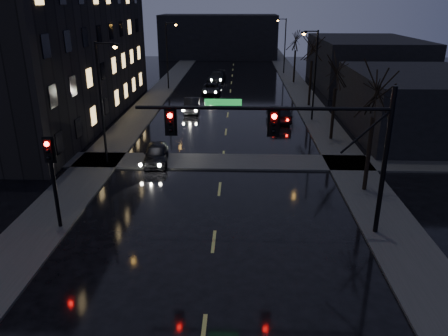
# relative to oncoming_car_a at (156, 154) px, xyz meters

# --- Properties ---
(sidewalk_left) EXTENTS (3.00, 140.00, 0.12)m
(sidewalk_left) POSITION_rel_oncoming_car_a_xyz_m (-4.00, 16.70, -0.60)
(sidewalk_left) COLOR #2D2D2B
(sidewalk_left) RESTS_ON ground
(sidewalk_right) EXTENTS (3.00, 140.00, 0.12)m
(sidewalk_right) POSITION_rel_oncoming_car_a_xyz_m (13.00, 16.70, -0.60)
(sidewalk_right) COLOR #2D2D2B
(sidewalk_right) RESTS_ON ground
(sidewalk_cross) EXTENTS (40.00, 3.00, 0.12)m
(sidewalk_cross) POSITION_rel_oncoming_car_a_xyz_m (4.50, 0.20, -0.60)
(sidewalk_cross) COLOR #2D2D2B
(sidewalk_cross) RESTS_ON ground
(apartment_block) EXTENTS (12.00, 30.00, 12.00)m
(apartment_block) POSITION_rel_oncoming_car_a_xyz_m (-12.00, 11.70, 5.34)
(apartment_block) COLOR black
(apartment_block) RESTS_ON ground
(commercial_right_near) EXTENTS (10.00, 14.00, 5.00)m
(commercial_right_near) POSITION_rel_oncoming_car_a_xyz_m (20.00, 7.70, 1.84)
(commercial_right_near) COLOR black
(commercial_right_near) RESTS_ON ground
(commercial_right_far) EXTENTS (12.00, 18.00, 6.00)m
(commercial_right_far) POSITION_rel_oncoming_car_a_xyz_m (21.50, 29.70, 2.34)
(commercial_right_far) COLOR black
(commercial_right_far) RESTS_ON ground
(far_block) EXTENTS (22.00, 10.00, 8.00)m
(far_block) POSITION_rel_oncoming_car_a_xyz_m (1.50, 59.70, 3.34)
(far_block) COLOR black
(far_block) RESTS_ON ground
(signal_mast) EXTENTS (11.11, 0.41, 7.00)m
(signal_mast) POSITION_rel_oncoming_car_a_xyz_m (8.34, -9.30, 4.21)
(signal_mast) COLOR black
(signal_mast) RESTS_ON ground
(signal_pole_left) EXTENTS (0.35, 0.41, 4.53)m
(signal_pole_left) POSITION_rel_oncoming_car_a_xyz_m (-3.00, -9.31, 2.35)
(signal_pole_left) COLOR black
(signal_pole_left) RESTS_ON ground
(tree_near) EXTENTS (3.52, 3.52, 8.08)m
(tree_near) POSITION_rel_oncoming_car_a_xyz_m (12.90, -4.30, 5.56)
(tree_near) COLOR black
(tree_near) RESTS_ON ground
(tree_mid_a) EXTENTS (3.30, 3.30, 7.58)m
(tree_mid_a) POSITION_rel_oncoming_car_a_xyz_m (12.90, 5.70, 5.17)
(tree_mid_a) COLOR black
(tree_mid_a) RESTS_ON ground
(tree_mid_b) EXTENTS (3.74, 3.74, 8.59)m
(tree_mid_b) POSITION_rel_oncoming_car_a_xyz_m (12.90, 17.70, 5.95)
(tree_mid_b) COLOR black
(tree_mid_b) RESTS_ON ground
(tree_far) EXTENTS (3.43, 3.43, 7.88)m
(tree_far) POSITION_rel_oncoming_car_a_xyz_m (12.90, 31.70, 5.40)
(tree_far) COLOR black
(tree_far) RESTS_ON ground
(streetlight_l_near) EXTENTS (1.53, 0.28, 8.00)m
(streetlight_l_near) POSITION_rel_oncoming_car_a_xyz_m (-3.09, -0.30, 4.11)
(streetlight_l_near) COLOR black
(streetlight_l_near) RESTS_ON ground
(streetlight_l_far) EXTENTS (1.53, 0.28, 8.00)m
(streetlight_l_far) POSITION_rel_oncoming_car_a_xyz_m (-3.09, 26.70, 4.11)
(streetlight_l_far) COLOR black
(streetlight_l_far) RESTS_ON ground
(streetlight_r_mid) EXTENTS (1.53, 0.28, 8.00)m
(streetlight_r_mid) POSITION_rel_oncoming_car_a_xyz_m (12.08, 11.70, 4.11)
(streetlight_r_mid) COLOR black
(streetlight_r_mid) RESTS_ON ground
(streetlight_r_far) EXTENTS (1.53, 0.28, 8.00)m
(streetlight_r_far) POSITION_rel_oncoming_car_a_xyz_m (12.08, 39.70, 4.11)
(streetlight_r_far) COLOR black
(streetlight_r_far) RESTS_ON ground
(oncoming_car_a) EXTENTS (2.03, 4.05, 1.32)m
(oncoming_car_a) POSITION_rel_oncoming_car_a_xyz_m (0.00, 0.00, 0.00)
(oncoming_car_a) COLOR black
(oncoming_car_a) RESTS_ON ground
(oncoming_car_b) EXTENTS (1.59, 4.14, 1.34)m
(oncoming_car_b) POSITION_rel_oncoming_car_a_xyz_m (0.88, 14.78, 0.01)
(oncoming_car_b) COLOR black
(oncoming_car_b) RESTS_ON ground
(oncoming_car_c) EXTENTS (2.16, 4.62, 1.28)m
(oncoming_car_c) POSITION_rel_oncoming_car_a_xyz_m (2.29, 23.81, -0.02)
(oncoming_car_c) COLOR black
(oncoming_car_c) RESTS_ON ground
(oncoming_car_d) EXTENTS (2.58, 5.12, 1.43)m
(oncoming_car_d) POSITION_rel_oncoming_car_a_xyz_m (2.49, 32.04, 0.05)
(oncoming_car_d) COLOR black
(oncoming_car_d) RESTS_ON ground
(lead_car) EXTENTS (2.03, 4.56, 1.45)m
(lead_car) POSITION_rel_oncoming_car_a_xyz_m (9.19, 11.33, 0.07)
(lead_car) COLOR black
(lead_car) RESTS_ON ground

